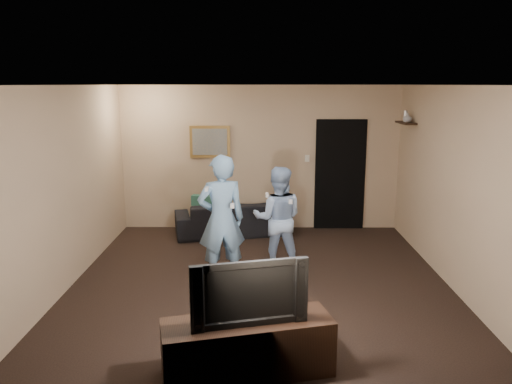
{
  "coord_description": "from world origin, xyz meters",
  "views": [
    {
      "loc": [
        -0.01,
        -6.44,
        2.61
      ],
      "look_at": [
        -0.06,
        0.3,
        1.15
      ],
      "focal_mm": 35.0,
      "sensor_mm": 36.0,
      "label": 1
    }
  ],
  "objects_px": {
    "tv_console": "(248,349)",
    "wii_player_right": "(278,218)",
    "wii_player_left": "(221,220)",
    "sofa": "(233,218)",
    "television": "(247,290)"
  },
  "relations": [
    {
      "from": "television",
      "to": "wii_player_right",
      "type": "xyz_separation_m",
      "value": [
        0.37,
        2.69,
        -0.08
      ]
    },
    {
      "from": "sofa",
      "to": "wii_player_left",
      "type": "bearing_deg",
      "value": 77.06
    },
    {
      "from": "sofa",
      "to": "tv_console",
      "type": "xyz_separation_m",
      "value": [
        0.37,
        -4.4,
        -0.04
      ]
    },
    {
      "from": "sofa",
      "to": "wii_player_left",
      "type": "xyz_separation_m",
      "value": [
        -0.03,
        -2.2,
        0.57
      ]
    },
    {
      "from": "wii_player_right",
      "to": "sofa",
      "type": "bearing_deg",
      "value": 113.41
    },
    {
      "from": "sofa",
      "to": "wii_player_right",
      "type": "height_order",
      "value": "wii_player_right"
    },
    {
      "from": "sofa",
      "to": "tv_console",
      "type": "distance_m",
      "value": 4.41
    },
    {
      "from": "tv_console",
      "to": "wii_player_left",
      "type": "distance_m",
      "value": 2.31
    },
    {
      "from": "sofa",
      "to": "wii_player_right",
      "type": "relative_size",
      "value": 1.34
    },
    {
      "from": "sofa",
      "to": "wii_player_right",
      "type": "xyz_separation_m",
      "value": [
        0.74,
        -1.71,
        0.45
      ]
    },
    {
      "from": "tv_console",
      "to": "wii_player_right",
      "type": "height_order",
      "value": "wii_player_right"
    },
    {
      "from": "wii_player_right",
      "to": "television",
      "type": "bearing_deg",
      "value": -97.81
    },
    {
      "from": "wii_player_left",
      "to": "wii_player_right",
      "type": "xyz_separation_m",
      "value": [
        0.76,
        0.5,
        -0.12
      ]
    },
    {
      "from": "tv_console",
      "to": "wii_player_left",
      "type": "height_order",
      "value": "wii_player_left"
    },
    {
      "from": "tv_console",
      "to": "television",
      "type": "height_order",
      "value": "television"
    }
  ]
}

